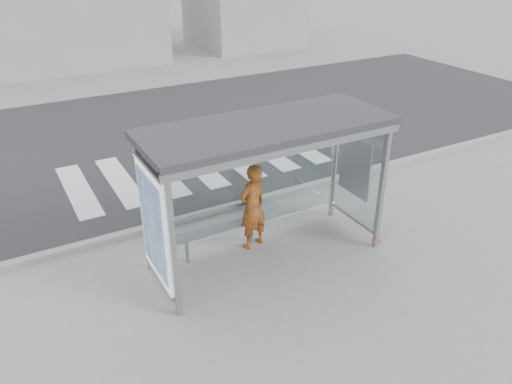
# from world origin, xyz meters

# --- Properties ---
(ground) EXTENTS (80.00, 80.00, 0.00)m
(ground) POSITION_xyz_m (0.00, 0.00, 0.00)
(ground) COLOR gray
(ground) RESTS_ON ground
(road) EXTENTS (30.00, 10.00, 0.01)m
(road) POSITION_xyz_m (0.00, 7.00, 0.00)
(road) COLOR black
(road) RESTS_ON ground
(curb) EXTENTS (30.00, 0.18, 0.12)m
(curb) POSITION_xyz_m (0.00, 1.95, 0.06)
(curb) COLOR gray
(curb) RESTS_ON ground
(crosswalk) EXTENTS (6.55, 3.00, 0.00)m
(crosswalk) POSITION_xyz_m (0.50, 4.50, 0.00)
(crosswalk) COLOR silver
(crosswalk) RESTS_ON ground
(bus_shelter) EXTENTS (4.25, 1.65, 2.62)m
(bus_shelter) POSITION_xyz_m (-0.37, 0.06, 1.98)
(bus_shelter) COLOR gray
(bus_shelter) RESTS_ON ground
(building_center) EXTENTS (8.00, 5.00, 5.00)m
(building_center) POSITION_xyz_m (0.00, 18.00, 2.50)
(building_center) COLOR gray
(building_center) RESTS_ON ground
(person) EXTENTS (0.70, 0.55, 1.69)m
(person) POSITION_xyz_m (-0.03, 0.48, 0.85)
(person) COLOR orange
(person) RESTS_ON ground
(bench) EXTENTS (1.70, 0.21, 0.88)m
(bench) POSITION_xyz_m (-0.67, 0.58, 0.52)
(bench) COLOR slate
(bench) RESTS_ON ground
(soda_can) EXTENTS (0.15, 0.11, 0.07)m
(soda_can) POSITION_xyz_m (2.16, -0.63, 0.04)
(soda_can) COLOR #E54359
(soda_can) RESTS_ON ground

